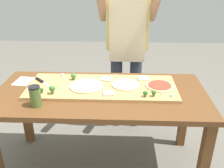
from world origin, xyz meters
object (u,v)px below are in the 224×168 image
(cheese_crumble_c, at_px, (62,75))
(broccoli_floret_front_left, at_px, (73,76))
(broccoli_floret_center_right, at_px, (145,93))
(cheese_crumble_b, at_px, (116,76))
(sauce_jar, at_px, (35,96))
(cook_center, at_px, (127,38))
(pizza_whole_cheese_artichoke, at_px, (87,86))
(cheese_crumble_a, at_px, (172,95))
(prep_table, at_px, (101,103))
(pizza_slice_far_left, at_px, (107,79))
(pizza_whole_white_garlic, at_px, (126,84))
(cheese_crumble_d, at_px, (162,94))
(chefs_knife, at_px, (42,82))
(broccoli_floret_back_mid, at_px, (52,89))
(pizza_whole_tomato_red, at_px, (160,86))
(broccoli_floret_front_right, at_px, (154,93))
(recipe_note, at_px, (23,81))
(pizza_slice_near_left, at_px, (143,78))
(broccoli_floret_back_left, at_px, (42,90))
(pizza_slice_near_right, at_px, (108,93))

(cheese_crumble_c, bearing_deg, broccoli_floret_front_left, -31.93)
(broccoli_floret_center_right, distance_m, cheese_crumble_b, 0.41)
(sauce_jar, height_order, cook_center, cook_center)
(cook_center, bearing_deg, cheese_crumble_c, -142.90)
(pizza_whole_cheese_artichoke, relative_size, cheese_crumble_a, 13.98)
(prep_table, relative_size, pizza_slice_far_left, 19.00)
(prep_table, xyz_separation_m, pizza_whole_cheese_artichoke, (-0.11, 0.05, 0.13))
(broccoli_floret_center_right, bearing_deg, pizza_whole_white_garlic, 126.73)
(cheese_crumble_d, height_order, cook_center, cook_center)
(chefs_knife, bearing_deg, broccoli_floret_back_mid, -54.97)
(pizza_whole_tomato_red, bearing_deg, cheese_crumble_c, 168.29)
(pizza_whole_cheese_artichoke, distance_m, broccoli_floret_front_right, 0.53)
(prep_table, distance_m, broccoli_floret_center_right, 0.39)
(chefs_knife, height_order, cheese_crumble_b, cheese_crumble_b)
(pizza_slice_far_left, bearing_deg, recipe_note, -179.12)
(chefs_knife, xyz_separation_m, broccoli_floret_center_right, (0.82, -0.21, 0.02))
(broccoli_floret_front_right, bearing_deg, cheese_crumble_d, 27.48)
(sauce_jar, bearing_deg, cheese_crumble_c, 79.76)
(pizza_whole_cheese_artichoke, relative_size, broccoli_floret_center_right, 5.54)
(pizza_whole_tomato_red, distance_m, cheese_crumble_b, 0.39)
(pizza_slice_near_left, bearing_deg, pizza_whole_tomato_red, -48.47)
(chefs_knife, bearing_deg, broccoli_floret_front_left, 15.80)
(pizza_whole_white_garlic, xyz_separation_m, cheese_crumble_a, (0.33, -0.18, 0.00))
(cheese_crumble_d, xyz_separation_m, sauce_jar, (-0.90, -0.16, 0.04))
(chefs_knife, relative_size, pizza_slice_near_left, 2.52)
(pizza_slice_near_left, height_order, broccoli_floret_back_mid, broccoli_floret_back_mid)
(chefs_knife, height_order, pizza_whole_tomato_red, same)
(pizza_whole_white_garlic, xyz_separation_m, recipe_note, (-0.87, 0.09, -0.03))
(broccoli_floret_center_right, bearing_deg, pizza_whole_cheese_artichoke, 161.18)
(pizza_slice_near_left, distance_m, sauce_jar, 0.89)
(broccoli_floret_center_right, xyz_separation_m, cook_center, (-0.13, 0.77, 0.20))
(pizza_slice_near_left, height_order, recipe_note, pizza_slice_near_left)
(recipe_note, bearing_deg, pizza_whole_white_garlic, -6.00)
(prep_table, bearing_deg, broccoli_floret_front_right, -14.31)
(broccoli_floret_back_mid, bearing_deg, cheese_crumble_a, -0.50)
(recipe_note, bearing_deg, broccoli_floret_back_left, -46.63)
(pizza_slice_near_right, bearing_deg, pizza_whole_tomato_red, 19.62)
(pizza_whole_white_garlic, height_order, cheese_crumble_b, cheese_crumble_b)
(broccoli_floret_back_left, bearing_deg, pizza_whole_cheese_artichoke, 21.19)
(pizza_slice_near_right, height_order, sauce_jar, sauce_jar)
(pizza_whole_cheese_artichoke, xyz_separation_m, broccoli_floret_front_left, (-0.13, 0.12, 0.03))
(pizza_whole_cheese_artichoke, xyz_separation_m, recipe_note, (-0.56, 0.13, -0.03))
(pizza_whole_white_garlic, bearing_deg, broccoli_floret_front_left, 168.46)
(pizza_slice_far_left, xyz_separation_m, cheese_crumble_d, (0.43, -0.25, 0.00))
(pizza_whole_tomato_red, bearing_deg, chefs_knife, 178.11)
(broccoli_floret_back_mid, bearing_deg, cheese_crumble_b, 34.80)
(pizza_whole_white_garlic, relative_size, pizza_whole_tomato_red, 1.03)
(pizza_slice_near_left, distance_m, broccoli_floret_center_right, 0.32)
(pizza_slice_near_left, bearing_deg, broccoli_floret_front_right, -79.85)
(cheese_crumble_a, height_order, cheese_crumble_d, cheese_crumble_a)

